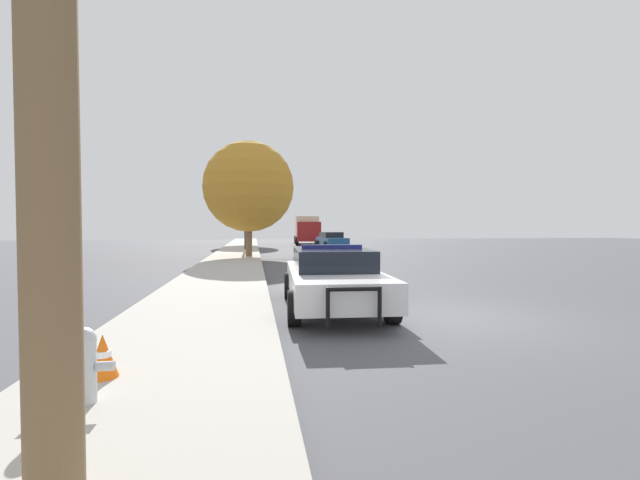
{
  "coord_description": "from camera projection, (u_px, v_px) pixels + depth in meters",
  "views": [
    {
      "loc": [
        -3.99,
        -8.23,
        1.85
      ],
      "look_at": [
        -1.14,
        10.04,
        1.28
      ],
      "focal_mm": 24.0,
      "sensor_mm": 36.0,
      "label": 1
    }
  ],
  "objects": [
    {
      "name": "ground_plane",
      "position": [
        450.0,
        317.0,
        8.8
      ],
      "size": [
        110.0,
        110.0,
        0.0
      ],
      "primitive_type": "plane",
      "color": "#4F4F54"
    },
    {
      "name": "sidewalk_left",
      "position": [
        194.0,
        322.0,
        8.01
      ],
      "size": [
        3.0,
        110.0,
        0.13
      ],
      "color": "#ADA89E",
      "rests_on": "ground_plane"
    },
    {
      "name": "police_car",
      "position": [
        333.0,
        277.0,
        9.62
      ],
      "size": [
        2.31,
        5.16,
        1.44
      ],
      "rotation": [
        0.0,
        0.0,
        3.09
      ],
      "color": "white",
      "rests_on": "ground_plane"
    },
    {
      "name": "fire_hydrant",
      "position": [
        83.0,
        363.0,
        4.16
      ],
      "size": [
        0.57,
        0.25,
        0.74
      ],
      "color": "#B7BCC1",
      "rests_on": "sidewalk_left"
    },
    {
      "name": "traffic_light",
      "position": [
        261.0,
        199.0,
        32.66
      ],
      "size": [
        3.24,
        0.35,
        5.54
      ],
      "color": "#424247",
      "rests_on": "sidewalk_left"
    },
    {
      "name": "car_background_oncoming",
      "position": [
        332.0,
        240.0,
        35.35
      ],
      "size": [
        2.24,
        4.43,
        1.41
      ],
      "rotation": [
        0.0,
        0.0,
        3.23
      ],
      "color": "navy",
      "rests_on": "ground_plane"
    },
    {
      "name": "box_truck",
      "position": [
        307.0,
        229.0,
        44.88
      ],
      "size": [
        2.88,
        7.98,
        2.91
      ],
      "rotation": [
        0.0,
        0.0,
        3.08
      ],
      "color": "maroon",
      "rests_on": "ground_plane"
    },
    {
      "name": "tree_sidewalk_mid",
      "position": [
        249.0,
        187.0,
        25.11
      ],
      "size": [
        5.32,
        5.32,
        6.74
      ],
      "color": "brown",
      "rests_on": "sidewalk_left"
    },
    {
      "name": "tree_sidewalk_far",
      "position": [
        246.0,
        192.0,
        42.44
      ],
      "size": [
        5.31,
        5.31,
        7.89
      ],
      "color": "#4C3823",
      "rests_on": "sidewalk_left"
    },
    {
      "name": "traffic_cone",
      "position": [
        103.0,
        356.0,
        4.88
      ],
      "size": [
        0.34,
        0.34,
        0.49
      ],
      "color": "orange",
      "rests_on": "sidewalk_left"
    }
  ]
}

